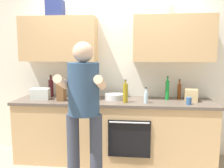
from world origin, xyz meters
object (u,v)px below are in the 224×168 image
Objects in this scene: bottle_oil at (125,93)px; cup_tea at (189,101)px; cup_ceramic at (77,98)px; knife_block at (61,92)px; mixing_bowl at (114,97)px; grocery_bag_produce at (40,94)px; bottle_vinegar at (179,91)px; potted_herb at (92,89)px; bottle_water at (146,97)px; person_standing at (84,106)px; bottle_soda at (167,90)px; bottle_wine at (51,88)px; grocery_bag_bread at (191,95)px.

bottle_oil reaches higher than cup_tea.
knife_block is at bearing -178.78° from cup_ceramic.
grocery_bag_produce reaches higher than mixing_bowl.
bottle_vinegar reaches higher than potted_herb.
grocery_bag_produce is (-1.08, -0.11, 0.04)m from mixing_bowl.
bottle_water is 2.52× the size of cup_ceramic.
bottle_oil reaches higher than bottle_water.
bottle_vinegar is (1.20, 1.04, 0.01)m from person_standing.
cup_tea is at bearing -7.94° from potted_herb.
bottle_oil reaches higher than knife_block.
bottle_soda is (0.60, 0.25, 0.01)m from bottle_oil.
bottle_water is (-0.50, -0.35, -0.03)m from bottle_vinegar.
person_standing reaches higher than bottle_water.
person_standing is 19.84× the size of cup_ceramic.
bottle_soda is (-0.19, -0.10, 0.03)m from bottle_vinegar.
knife_block is (-1.19, 0.04, 0.04)m from bottle_water.
grocery_bag_produce is at bearing -110.47° from bottle_wine.
person_standing is 0.82m from bottle_oil.
bottle_water is 1.53m from grocery_bag_produce.
bottle_oil reaches higher than bottle_vinegar.
person_standing reaches higher than cup_tea.
person_standing is at bearing -135.11° from bottle_water.
grocery_bag_produce is at bearing 175.86° from bottle_oil.
bottle_wine reaches higher than cup_tea.
bottle_soda reaches higher than bottle_water.
cup_ceramic is at bearing -168.38° from bottle_vinegar.
bottle_wine reaches higher than bottle_vinegar.
bottle_soda is 3.59× the size of cup_tea.
person_standing is 1.60m from grocery_bag_bread.
knife_block is at bearing 123.70° from person_standing.
bottle_wine is 1.23× the size of mixing_bowl.
bottle_soda is 1.78× the size of grocery_bag_bread.
cup_tea is (0.24, -0.28, -0.10)m from bottle_soda.
mixing_bowl is 0.87× the size of knife_block.
bottle_wine is at bearing 170.29° from cup_tea.
mixing_bowl is at bearing 129.96° from bottle_oil.
mixing_bowl is at bearing 8.86° from potted_herb.
mixing_bowl is (-0.95, -0.14, -0.08)m from bottle_vinegar.
bottle_water is 0.79× the size of mixing_bowl.
bottle_water is at bearing -3.60° from grocery_bag_produce.
bottle_vinegar is 0.61m from bottle_water.
potted_herb is 1.10× the size of grocery_bag_produce.
person_standing is at bearing -56.30° from knife_block.
bottle_wine is at bearing 166.78° from potted_herb.
bottle_soda reaches higher than cup_ceramic.
mixing_bowl is 1.09m from grocery_bag_bread.
bottle_vinegar reaches higher than bottle_water.
bottle_vinegar is 0.39m from cup_tea.
bottle_soda reaches higher than knife_block.
potted_herb is (0.19, 0.11, 0.11)m from cup_ceramic.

